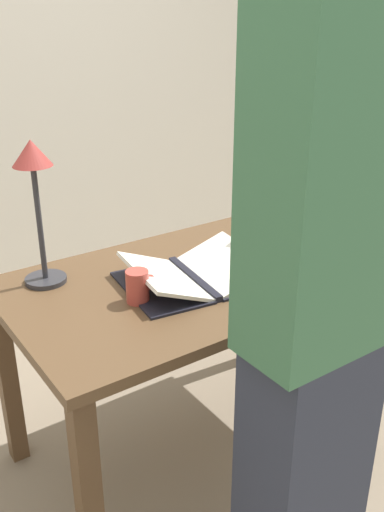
{
  "coord_description": "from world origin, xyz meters",
  "views": [
    {
      "loc": [
        -0.99,
        -1.42,
        1.56
      ],
      "look_at": [
        -0.01,
        -0.02,
        0.81
      ],
      "focal_mm": 40.0,
      "sensor_mm": 36.0,
      "label": 1
    }
  ],
  "objects_px": {
    "coffee_mug": "(138,286)",
    "reading_lamp": "(35,183)",
    "open_book": "(194,274)",
    "book_stack_tall": "(304,236)",
    "book_standing_upright": "(275,233)",
    "person_reader": "(317,328)"
  },
  "relations": [
    {
      "from": "open_book",
      "to": "reading_lamp",
      "type": "distance_m",
      "value": 0.58
    },
    {
      "from": "reading_lamp",
      "to": "coffee_mug",
      "type": "height_order",
      "value": "reading_lamp"
    },
    {
      "from": "book_stack_tall",
      "to": "reading_lamp",
      "type": "height_order",
      "value": "reading_lamp"
    },
    {
      "from": "open_book",
      "to": "book_standing_upright",
      "type": "xyz_separation_m",
      "value": [
        0.3,
        -0.05,
        0.09
      ]
    },
    {
      "from": "open_book",
      "to": "coffee_mug",
      "type": "height_order",
      "value": "coffee_mug"
    },
    {
      "from": "reading_lamp",
      "to": "person_reader",
      "type": "height_order",
      "value": "person_reader"
    },
    {
      "from": "book_standing_upright",
      "to": "reading_lamp",
      "type": "distance_m",
      "value": 0.81
    },
    {
      "from": "book_standing_upright",
      "to": "coffee_mug",
      "type": "height_order",
      "value": "book_standing_upright"
    },
    {
      "from": "book_stack_tall",
      "to": "person_reader",
      "type": "height_order",
      "value": "person_reader"
    },
    {
      "from": "reading_lamp",
      "to": "person_reader",
      "type": "bearing_deg",
      "value": -71.01
    },
    {
      "from": "open_book",
      "to": "person_reader",
      "type": "relative_size",
      "value": 0.28
    },
    {
      "from": "open_book",
      "to": "book_stack_tall",
      "type": "relative_size",
      "value": 1.59
    },
    {
      "from": "reading_lamp",
      "to": "coffee_mug",
      "type": "distance_m",
      "value": 0.45
    },
    {
      "from": "coffee_mug",
      "to": "reading_lamp",
      "type": "bearing_deg",
      "value": 121.92
    },
    {
      "from": "open_book",
      "to": "coffee_mug",
      "type": "distance_m",
      "value": 0.22
    },
    {
      "from": "book_stack_tall",
      "to": "book_standing_upright",
      "type": "xyz_separation_m",
      "value": [
        -0.17,
        -0.03,
        0.06
      ]
    },
    {
      "from": "coffee_mug",
      "to": "person_reader",
      "type": "bearing_deg",
      "value": -78.19
    },
    {
      "from": "open_book",
      "to": "book_standing_upright",
      "type": "bearing_deg",
      "value": -2.01
    },
    {
      "from": "open_book",
      "to": "coffee_mug",
      "type": "xyz_separation_m",
      "value": [
        -0.22,
        -0.02,
        0.03
      ]
    },
    {
      "from": "book_stack_tall",
      "to": "person_reader",
      "type": "bearing_deg",
      "value": -133.54
    },
    {
      "from": "open_book",
      "to": "book_standing_upright",
      "type": "relative_size",
      "value": 2.1
    },
    {
      "from": "coffee_mug",
      "to": "open_book",
      "type": "bearing_deg",
      "value": 4.76
    }
  ]
}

